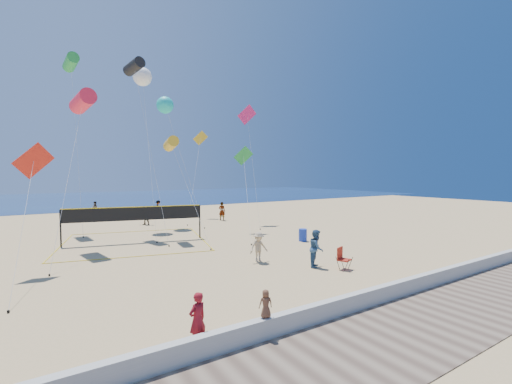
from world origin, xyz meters
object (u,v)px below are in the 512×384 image
woman (197,320)px  trash_barrel (303,235)px  camp_chair (342,257)px  volleyball_net (134,218)px

woman → trash_barrel: bearing=-158.0°
camp_chair → trash_barrel: (3.06, 6.58, -0.19)m
trash_barrel → volleyball_net: 11.91m
trash_barrel → camp_chair: bearing=-115.0°
woman → camp_chair: 9.76m
camp_chair → trash_barrel: camp_chair is taller
woman → camp_chair: (9.18, 3.30, -0.15)m
trash_barrel → woman: bearing=-141.1°
volleyball_net → camp_chair: bearing=-47.8°
trash_barrel → volleyball_net: volleyball_net is taller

